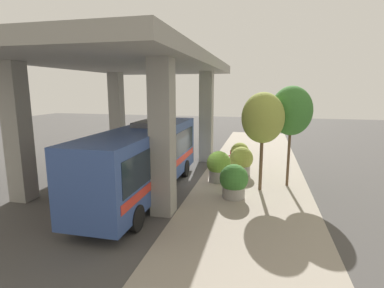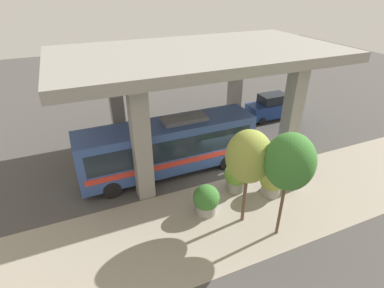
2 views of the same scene
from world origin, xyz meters
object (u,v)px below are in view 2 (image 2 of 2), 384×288
(planter_front, at_px, (206,200))
(street_tree_far, at_px, (249,157))
(fire_hydrant, at_px, (297,168))
(planter_extra, at_px, (293,173))
(planter_back, at_px, (272,181))
(parked_car, at_px, (271,107))
(bus, at_px, (168,145))
(planter_middle, at_px, (236,177))
(street_tree_near, at_px, (290,162))

(planter_front, distance_m, street_tree_far, 3.50)
(fire_hydrant, relative_size, planter_extra, 0.60)
(planter_back, xyz_separation_m, parked_car, (8.72, -6.26, 0.16))
(bus, height_order, street_tree_far, street_tree_far)
(bus, height_order, planter_back, bus)
(fire_hydrant, xyz_separation_m, planter_front, (-0.80, 6.61, 0.31))
(street_tree_far, bearing_deg, planter_middle, -22.02)
(planter_extra, bearing_deg, street_tree_near, 131.89)
(bus, bearing_deg, street_tree_far, -160.55)
(bus, height_order, planter_extra, bus)
(bus, distance_m, parked_car, 11.66)
(planter_extra, bearing_deg, street_tree_far, 108.36)
(street_tree_far, bearing_deg, bus, 19.45)
(planter_middle, xyz_separation_m, planter_extra, (-0.93, -3.25, -0.02))
(planter_extra, bearing_deg, planter_back, 97.82)
(planter_front, bearing_deg, fire_hydrant, -83.09)
(planter_front, bearing_deg, street_tree_near, -136.74)
(planter_front, xyz_separation_m, street_tree_near, (-2.66, -2.50, 3.24))
(bus, xyz_separation_m, planter_back, (-4.39, -4.53, -1.06))
(planter_extra, bearing_deg, planter_middle, 74.08)
(bus, distance_m, fire_hydrant, 8.06)
(bus, relative_size, planter_back, 6.10)
(planter_back, xyz_separation_m, street_tree_near, (-2.59, 1.52, 3.18))
(planter_front, bearing_deg, planter_middle, -65.73)
(planter_extra, height_order, street_tree_near, street_tree_near)
(planter_extra, distance_m, parked_car, 9.68)
(bus, distance_m, planter_front, 4.49)
(bus, bearing_deg, fire_hydrant, -116.31)
(planter_back, distance_m, street_tree_far, 4.03)
(street_tree_near, height_order, parked_car, street_tree_near)
(planter_extra, bearing_deg, parked_car, -28.65)
(fire_hydrant, relative_size, street_tree_far, 0.21)
(planter_middle, bearing_deg, street_tree_far, 157.98)
(planter_front, bearing_deg, parked_car, -49.94)
(parked_car, bearing_deg, bus, 111.86)
(planter_extra, xyz_separation_m, street_tree_far, (-1.39, 4.18, 2.89))
(fire_hydrant, distance_m, planter_middle, 4.24)
(parked_car, bearing_deg, street_tree_far, 138.24)
(fire_hydrant, relative_size, planter_back, 0.59)
(planter_middle, bearing_deg, bus, 41.82)
(fire_hydrant, relative_size, planter_front, 0.62)
(planter_extra, xyz_separation_m, parked_car, (8.49, -4.64, 0.18))
(planter_middle, bearing_deg, planter_extra, -105.92)
(fire_hydrant, relative_size, parked_car, 0.25)
(planter_front, distance_m, planter_back, 4.03)
(parked_car, bearing_deg, planter_extra, 151.35)
(planter_front, height_order, street_tree_far, street_tree_far)
(planter_front, bearing_deg, planter_extra, -88.44)
(fire_hydrant, relative_size, street_tree_near, 0.19)
(planter_middle, xyz_separation_m, street_tree_near, (-3.74, -0.11, 3.17))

